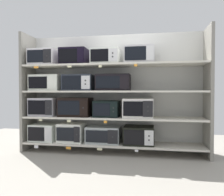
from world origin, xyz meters
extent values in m
cube|color=gray|center=(0.00, -1.00, -0.01)|extent=(7.07, 6.00, 0.02)
cube|color=#B2B2AD|center=(0.00, 0.27, 1.05)|extent=(3.27, 0.04, 2.09)
cube|color=gray|center=(-1.57, 0.00, 1.05)|extent=(0.05, 0.51, 2.09)
cube|color=gray|center=(1.57, 0.00, 1.05)|extent=(0.05, 0.51, 2.09)
cube|color=beige|center=(0.00, 0.00, 0.15)|extent=(3.07, 0.51, 0.03)
cube|color=silver|center=(-1.25, 0.00, 0.32)|extent=(0.46, 0.40, 0.30)
cube|color=black|center=(-1.30, -0.21, 0.32)|extent=(0.31, 0.01, 0.24)
cube|color=silver|center=(-1.09, -0.20, 0.32)|extent=(0.12, 0.01, 0.24)
cube|color=white|center=(-0.73, 0.00, 0.33)|extent=(0.44, 0.40, 0.33)
cube|color=black|center=(-0.77, -0.21, 0.33)|extent=(0.31, 0.01, 0.23)
cube|color=black|center=(-0.57, -0.21, 0.33)|extent=(0.10, 0.01, 0.26)
cylinder|color=#262628|center=(-0.57, -0.21, 0.33)|extent=(0.02, 0.01, 0.02)
cube|color=#9BA5A5|center=(-0.15, 0.00, 0.31)|extent=(0.58, 0.38, 0.28)
cube|color=black|center=(-0.23, -0.19, 0.31)|extent=(0.37, 0.01, 0.20)
cube|color=black|center=(0.05, -0.19, 0.31)|extent=(0.17, 0.01, 0.23)
cylinder|color=#262628|center=(0.05, -0.20, 0.31)|extent=(0.02, 0.01, 0.02)
cube|color=black|center=(0.46, 0.00, 0.32)|extent=(0.50, 0.41, 0.30)
cube|color=black|center=(0.40, -0.21, 0.32)|extent=(0.33, 0.01, 0.24)
cube|color=silver|center=(0.63, -0.21, 0.32)|extent=(0.14, 0.01, 0.24)
cylinder|color=#262628|center=(0.63, -0.22, 0.28)|extent=(0.02, 0.01, 0.02)
cylinder|color=#262628|center=(0.63, -0.22, 0.35)|extent=(0.02, 0.01, 0.02)
cube|color=white|center=(-1.28, -0.26, 0.11)|extent=(0.07, 0.00, 0.05)
cube|color=orange|center=(-0.70, -0.26, 0.11)|extent=(0.08, 0.00, 0.04)
cube|color=beige|center=(-0.16, -0.26, 0.12)|extent=(0.09, 0.00, 0.04)
cube|color=white|center=(0.44, -0.26, 0.12)|extent=(0.06, 0.00, 0.03)
cube|color=beige|center=(0.00, 0.00, 0.60)|extent=(3.07, 0.51, 0.03)
cube|color=#B8B5BE|center=(-1.24, 0.00, 0.78)|extent=(0.47, 0.38, 0.32)
cube|color=black|center=(-1.30, -0.20, 0.78)|extent=(0.32, 0.01, 0.25)
cube|color=black|center=(-1.08, -0.20, 0.78)|extent=(0.12, 0.01, 0.26)
cylinder|color=#262628|center=(-1.08, -0.20, 0.78)|extent=(0.02, 0.01, 0.02)
cube|color=black|center=(-0.65, 0.00, 0.78)|extent=(0.55, 0.38, 0.33)
cube|color=black|center=(-0.71, -0.20, 0.78)|extent=(0.39, 0.01, 0.24)
cube|color=black|center=(-0.45, -0.20, 0.78)|extent=(0.13, 0.01, 0.26)
cylinder|color=#262628|center=(-0.45, -0.21, 0.78)|extent=(0.02, 0.01, 0.02)
cube|color=black|center=(-0.09, 0.00, 0.76)|extent=(0.42, 0.37, 0.28)
cube|color=black|center=(-0.14, -0.19, 0.76)|extent=(0.29, 0.01, 0.21)
cube|color=black|center=(0.06, -0.19, 0.76)|extent=(0.11, 0.01, 0.22)
cylinder|color=#262628|center=(0.06, -0.20, 0.73)|extent=(0.02, 0.01, 0.02)
cylinder|color=#262628|center=(0.06, -0.20, 0.79)|extent=(0.02, 0.01, 0.02)
cube|color=silver|center=(0.45, 0.00, 0.78)|extent=(0.50, 0.41, 0.32)
cube|color=black|center=(0.38, -0.21, 0.78)|extent=(0.31, 0.01, 0.24)
cube|color=black|center=(0.61, -0.21, 0.78)|extent=(0.16, 0.01, 0.25)
cylinder|color=#262628|center=(0.61, -0.22, 0.74)|extent=(0.02, 0.01, 0.02)
cylinder|color=#262628|center=(0.61, -0.22, 0.81)|extent=(0.02, 0.01, 0.02)
cube|color=beige|center=(-1.19, -0.26, 0.57)|extent=(0.06, 0.00, 0.03)
cube|color=beige|center=(-0.68, -0.26, 0.56)|extent=(0.07, 0.00, 0.04)
cube|color=orange|center=(-0.06, -0.26, 0.56)|extent=(0.05, 0.00, 0.04)
cube|color=beige|center=(0.00, 0.00, 1.06)|extent=(3.07, 0.51, 0.03)
cube|color=silver|center=(-1.20, 0.00, 1.21)|extent=(0.55, 0.35, 0.28)
cube|color=black|center=(-1.28, -0.18, 1.21)|extent=(0.35, 0.01, 0.20)
cube|color=silver|center=(-1.02, -0.18, 1.21)|extent=(0.16, 0.01, 0.23)
cube|color=#282E39|center=(-0.60, 0.00, 1.21)|extent=(0.52, 0.34, 0.28)
cube|color=black|center=(-0.67, -0.18, 1.21)|extent=(0.34, 0.01, 0.23)
cube|color=silver|center=(-0.42, -0.17, 1.21)|extent=(0.15, 0.01, 0.22)
cylinder|color=#262628|center=(-0.42, -0.18, 1.18)|extent=(0.02, 0.01, 0.02)
cylinder|color=#262628|center=(-0.42, -0.18, 1.24)|extent=(0.02, 0.01, 0.02)
cube|color=black|center=(0.02, 0.00, 1.21)|extent=(0.57, 0.34, 0.28)
cube|color=black|center=(-0.04, -0.18, 1.21)|extent=(0.40, 0.01, 0.20)
cube|color=black|center=(0.23, -0.17, 1.21)|extent=(0.14, 0.01, 0.22)
cube|color=beige|center=(0.00, 0.00, 1.51)|extent=(3.07, 0.51, 0.03)
cube|color=silver|center=(-1.24, 0.00, 1.67)|extent=(0.47, 0.41, 0.29)
cube|color=black|center=(-1.31, -0.21, 1.67)|extent=(0.30, 0.01, 0.21)
cube|color=black|center=(-1.09, -0.21, 1.67)|extent=(0.14, 0.01, 0.23)
cylinder|color=#262628|center=(-1.09, -0.22, 1.67)|extent=(0.02, 0.01, 0.02)
cube|color=black|center=(-0.68, 0.00, 1.67)|extent=(0.46, 0.34, 0.29)
cube|color=black|center=(-0.73, -0.18, 1.67)|extent=(0.33, 0.01, 0.23)
cube|color=black|center=(-0.51, -0.18, 1.67)|extent=(0.11, 0.01, 0.23)
cube|color=silver|center=(-0.11, 0.00, 1.65)|extent=(0.48, 0.34, 0.27)
cube|color=black|center=(-0.18, -0.18, 1.65)|extent=(0.30, 0.01, 0.20)
cube|color=silver|center=(0.04, -0.18, 1.65)|extent=(0.14, 0.01, 0.21)
cylinder|color=#262628|center=(0.04, -0.19, 1.62)|extent=(0.02, 0.01, 0.02)
cylinder|color=#262628|center=(0.04, -0.19, 1.68)|extent=(0.02, 0.01, 0.02)
cube|color=#BEBBBD|center=(0.47, 0.00, 1.67)|extent=(0.49, 0.38, 0.29)
cube|color=black|center=(0.41, -0.19, 1.67)|extent=(0.34, 0.01, 0.22)
cube|color=silver|center=(0.64, -0.19, 1.67)|extent=(0.12, 0.01, 0.23)
cube|color=orange|center=(-1.27, -0.26, 1.47)|extent=(0.08, 0.00, 0.03)
cube|color=beige|center=(-0.67, -0.26, 1.47)|extent=(0.07, 0.00, 0.03)
cube|color=beige|center=(-0.15, -0.26, 1.47)|extent=(0.05, 0.00, 0.04)
cube|color=orange|center=(0.42, -0.26, 1.47)|extent=(0.05, 0.00, 0.04)
camera|label=1|loc=(0.64, -3.74, 1.04)|focal=35.37mm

